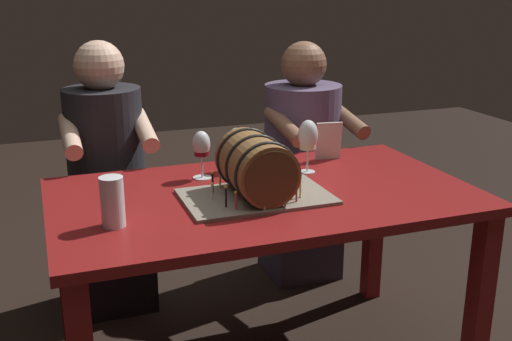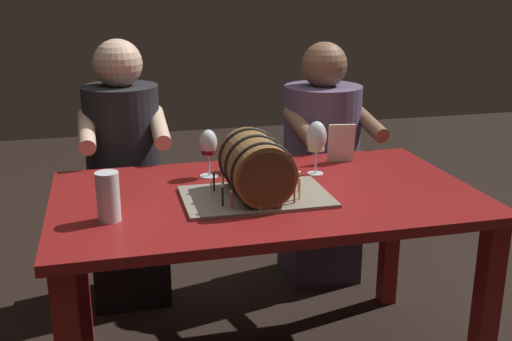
# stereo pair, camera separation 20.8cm
# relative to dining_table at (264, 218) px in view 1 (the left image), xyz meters

# --- Properties ---
(dining_table) EXTENTS (1.48, 0.85, 0.72)m
(dining_table) POSITION_rel_dining_table_xyz_m (0.00, 0.00, 0.00)
(dining_table) COLOR maroon
(dining_table) RESTS_ON ground
(barrel_cake) EXTENTS (0.50, 0.32, 0.23)m
(barrel_cake) POSITION_rel_dining_table_xyz_m (-0.05, -0.05, 0.20)
(barrel_cake) COLOR gray
(barrel_cake) RESTS_ON dining_table
(wine_glass_red) EXTENTS (0.07, 0.07, 0.18)m
(wine_glass_red) POSITION_rel_dining_table_xyz_m (-0.16, 0.23, 0.23)
(wine_glass_red) COLOR white
(wine_glass_red) RESTS_ON dining_table
(wine_glass_rose) EXTENTS (0.07, 0.07, 0.17)m
(wine_glass_rose) POSITION_rel_dining_table_xyz_m (-0.01, 0.28, 0.22)
(wine_glass_rose) COLOR white
(wine_glass_rose) RESTS_ON dining_table
(wine_glass_white) EXTENTS (0.08, 0.08, 0.21)m
(wine_glass_white) POSITION_rel_dining_table_xyz_m (0.24, 0.16, 0.24)
(wine_glass_white) COLOR white
(wine_glass_white) RESTS_ON dining_table
(beer_pint) EXTENTS (0.07, 0.07, 0.16)m
(beer_pint) POSITION_rel_dining_table_xyz_m (-0.54, -0.14, 0.17)
(beer_pint) COLOR white
(beer_pint) RESTS_ON dining_table
(menu_card) EXTENTS (0.11, 0.04, 0.16)m
(menu_card) POSITION_rel_dining_table_xyz_m (0.40, 0.29, 0.18)
(menu_card) COLOR silver
(menu_card) RESTS_ON dining_table
(person_seated_left) EXTENTS (0.37, 0.46, 1.21)m
(person_seated_left) POSITION_rel_dining_table_xyz_m (-0.47, 0.71, -0.07)
(person_seated_left) COLOR black
(person_seated_left) RESTS_ON ground
(person_seated_right) EXTENTS (0.42, 0.50, 1.17)m
(person_seated_right) POSITION_rel_dining_table_xyz_m (0.47, 0.71, -0.06)
(person_seated_right) COLOR #372D40
(person_seated_right) RESTS_ON ground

